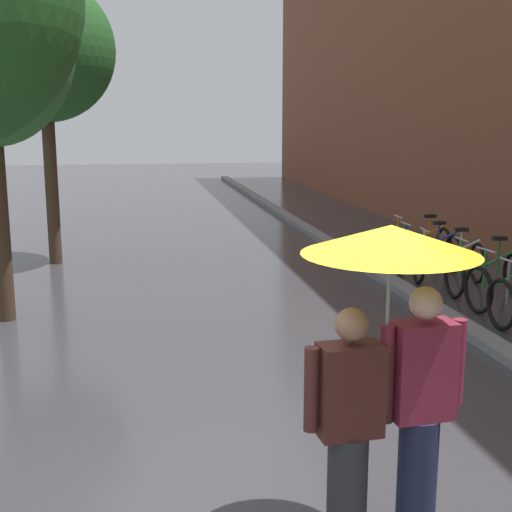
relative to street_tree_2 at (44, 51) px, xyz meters
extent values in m
cube|color=slate|center=(5.78, 0.76, -3.93)|extent=(0.30, 36.00, 0.12)
cylinder|color=#473323|center=(-0.26, -3.84, -2.62)|extent=(0.24, 0.24, 2.74)
cylinder|color=#473323|center=(0.00, 0.00, -2.47)|extent=(0.24, 0.24, 3.02)
ellipsoid|color=#235623|center=(0.00, 0.00, 0.02)|extent=(2.61, 2.61, 2.64)
torus|color=black|center=(6.27, -5.48, -3.64)|extent=(0.08, 0.70, 0.70)
cylinder|color=slate|center=(6.36, -5.48, -3.35)|extent=(0.04, 0.04, 0.58)
cylinder|color=#9E9EA3|center=(6.36, -5.48, -3.06)|extent=(0.04, 0.46, 0.03)
torus|color=black|center=(6.36, -4.70, -3.64)|extent=(0.13, 0.70, 0.70)
cylinder|color=#1E7A38|center=(6.45, -4.69, -3.35)|extent=(0.04, 0.04, 0.58)
cylinder|color=#9E9EA3|center=(6.45, -4.69, -3.06)|extent=(0.07, 0.46, 0.03)
torus|color=black|center=(6.42, -3.83, -3.64)|extent=(0.07, 0.70, 0.70)
cylinder|color=#1E7A38|center=(7.04, -3.84, -3.44)|extent=(0.88, 0.05, 0.43)
cylinder|color=#1E7A38|center=(7.14, -3.84, -3.36)|extent=(0.04, 0.04, 0.55)
cube|color=black|center=(7.14, -3.84, -3.06)|extent=(0.22, 0.10, 0.06)
cylinder|color=#1E7A38|center=(6.51, -3.83, -3.35)|extent=(0.04, 0.04, 0.58)
cylinder|color=#9E9EA3|center=(6.51, -3.83, -3.06)|extent=(0.03, 0.46, 0.03)
torus|color=black|center=(6.25, -2.85, -3.64)|extent=(0.15, 0.70, 0.70)
torus|color=black|center=(7.26, -2.97, -3.64)|extent=(0.15, 0.70, 0.70)
cylinder|color=silver|center=(6.86, -2.92, -3.44)|extent=(0.88, 0.15, 0.43)
cylinder|color=silver|center=(6.96, -2.94, -3.36)|extent=(0.04, 0.04, 0.55)
cube|color=black|center=(6.96, -2.94, -3.06)|extent=(0.23, 0.13, 0.06)
cylinder|color=silver|center=(6.33, -2.86, -3.35)|extent=(0.04, 0.04, 0.58)
cylinder|color=#9E9EA3|center=(6.33, -2.86, -3.06)|extent=(0.09, 0.46, 0.03)
torus|color=black|center=(6.21, -2.16, -3.64)|extent=(0.07, 0.70, 0.70)
torus|color=black|center=(7.23, -2.15, -3.64)|extent=(0.07, 0.70, 0.70)
cylinder|color=#233DA8|center=(6.82, -2.15, -3.44)|extent=(0.88, 0.04, 0.43)
cylinder|color=#233DA8|center=(6.92, -2.15, -3.36)|extent=(0.04, 0.04, 0.55)
cube|color=black|center=(6.92, -2.15, -3.06)|extent=(0.22, 0.10, 0.06)
cylinder|color=#233DA8|center=(6.29, -2.16, -3.35)|extent=(0.04, 0.04, 0.58)
cylinder|color=#9E9EA3|center=(6.29, -2.16, -3.06)|extent=(0.03, 0.46, 0.03)
torus|color=black|center=(6.42, -1.27, -3.64)|extent=(0.09, 0.70, 0.70)
torus|color=black|center=(7.44, -1.31, -3.64)|extent=(0.09, 0.70, 0.70)
cylinder|color=orange|center=(7.03, -1.29, -3.44)|extent=(0.88, 0.07, 0.43)
cylinder|color=orange|center=(7.13, -1.30, -3.36)|extent=(0.04, 0.04, 0.55)
cube|color=black|center=(7.13, -1.30, -3.06)|extent=(0.22, 0.11, 0.06)
cylinder|color=orange|center=(6.50, -1.27, -3.35)|extent=(0.04, 0.04, 0.58)
cylinder|color=#9E9EA3|center=(6.50, -1.27, -3.06)|extent=(0.05, 0.46, 0.03)
cylinder|color=#2D2D33|center=(2.83, -9.65, -3.59)|extent=(0.26, 0.26, 0.79)
cube|color=#4C231E|center=(2.83, -9.65, -2.89)|extent=(0.42, 0.25, 0.60)
sphere|color=#9E7051|center=(2.83, -9.65, -2.47)|extent=(0.21, 0.21, 0.21)
cylinder|color=#4C231E|center=(2.58, -9.67, -2.86)|extent=(0.09, 0.09, 0.54)
cylinder|color=#4C231E|center=(3.08, -9.63, -2.86)|extent=(0.09, 0.09, 0.54)
cylinder|color=#1E233D|center=(3.32, -9.61, -3.56)|extent=(0.26, 0.26, 0.85)
cube|color=maroon|center=(3.32, -9.61, -2.81)|extent=(0.42, 0.25, 0.64)
sphere|color=beige|center=(3.32, -9.61, -2.37)|extent=(0.21, 0.21, 0.21)
cylinder|color=maroon|center=(3.07, -9.63, -2.78)|extent=(0.09, 0.09, 0.58)
cylinder|color=maroon|center=(3.57, -9.59, -2.78)|extent=(0.09, 0.09, 0.58)
cylinder|color=#9E9EA3|center=(3.08, -9.61, -2.61)|extent=(0.02, 0.02, 1.16)
cone|color=yellow|center=(3.08, -9.61, -1.96)|extent=(1.10, 1.10, 0.18)
camera|label=1|loc=(1.56, -13.46, -1.25)|focal=47.79mm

